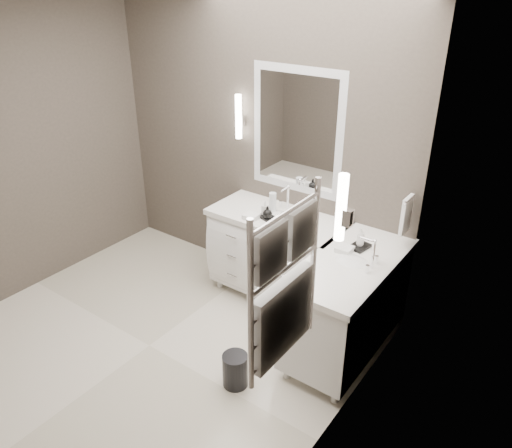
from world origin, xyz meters
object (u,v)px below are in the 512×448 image
Objects in this scene: vanity_right at (347,301)px; towel_ladder at (284,292)px; vanity_back at (277,251)px; waste_bin at (235,370)px.

towel_ladder reaches higher than vanity_right.
vanity_back reaches higher than waste_bin.
vanity_back is at bearing 109.09° from waste_bin.
vanity_right is at bearing 59.56° from waste_bin.
vanity_right is 1.01m from waste_bin.
waste_bin is (0.40, -1.14, -0.35)m from vanity_back.
towel_ladder is at bearing -34.42° from waste_bin.
vanity_back is 4.62× the size of waste_bin.
towel_ladder reaches higher than vanity_back.
vanity_right is at bearing -20.38° from vanity_back.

